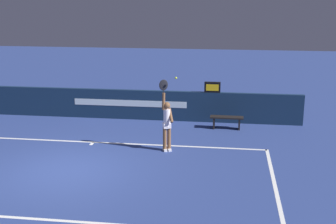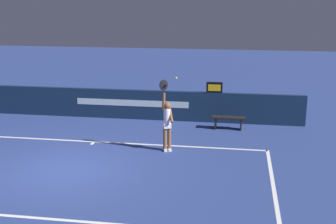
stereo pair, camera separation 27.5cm
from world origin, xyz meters
name	(u,v)px [view 1 (the left image)]	position (x,y,z in m)	size (l,w,h in m)	color
ground_plane	(66,171)	(0.00, 0.00, 0.00)	(60.00, 60.00, 0.00)	navy
court_lines	(65,172)	(0.00, -0.11, 0.00)	(11.61, 5.47, 0.00)	white
back_wall	(116,104)	(0.00, 5.62, 0.59)	(14.61, 0.18, 1.18)	#142945
speed_display	(212,87)	(3.85, 5.62, 1.38)	(0.61, 0.16, 0.40)	black
tennis_player	(167,122)	(2.58, 2.06, 0.95)	(0.48, 0.38, 2.32)	brown
tennis_ball	(176,78)	(2.88, 1.94, 2.38)	(0.07, 0.07, 0.07)	#C8E133
courtside_bench_near	(227,120)	(4.43, 4.76, 0.35)	(1.23, 0.38, 0.47)	black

